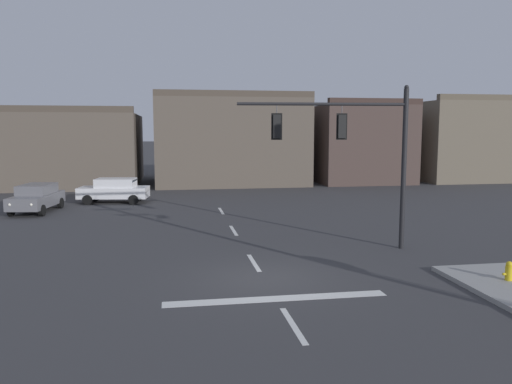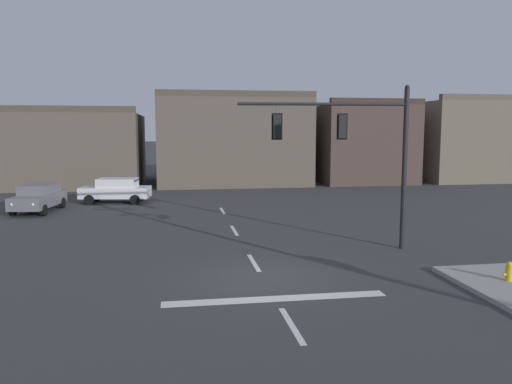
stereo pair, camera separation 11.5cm
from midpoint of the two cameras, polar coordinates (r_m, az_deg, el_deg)
ground_plane at (r=16.66m, az=1.03°, el=-9.62°), size 400.00×400.00×0.00m
stop_bar_paint at (r=14.79m, az=2.43°, el=-11.79°), size 6.40×0.50×0.01m
lane_centreline at (r=18.56m, az=-0.07°, el=-7.87°), size 0.16×26.40×0.01m
signal_mast_near_side at (r=20.45m, az=11.28°, el=5.45°), size 6.69×0.77×6.48m
car_lot_nearside at (r=32.29m, az=-22.97°, el=-0.53°), size 2.39×4.62×1.61m
car_lot_middle at (r=34.58m, az=-15.24°, el=0.24°), size 4.62×2.39×1.61m
fire_hydrant at (r=17.68m, az=26.52°, el=-8.28°), size 0.40×0.30×0.75m
building_row at (r=47.47m, az=0.44°, el=5.37°), size 46.18×13.34×7.87m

